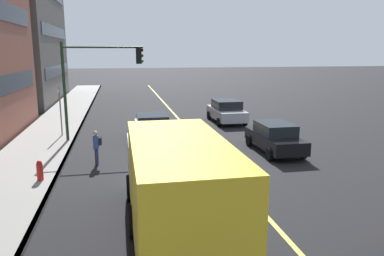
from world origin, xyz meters
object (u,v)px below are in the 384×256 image
object	(u,v)px
car_black	(275,137)
car_silver	(226,111)
car_white	(152,126)
street_sign_post	(60,108)
pedestrian_with_backpack	(97,145)
truck_yellow	(174,186)
traffic_light_mast	(96,74)
fire_hydrant	(40,172)

from	to	relation	value
car_black	car_silver	size ratio (longest dim) A/B	0.98
car_white	car_silver	xyz separation A→B (m)	(4.08, -5.70, 0.08)
car_black	street_sign_post	distance (m)	12.41
car_white	pedestrian_with_backpack	bearing A→B (deg)	148.40
car_black	street_sign_post	size ratio (longest dim) A/B	1.43
car_white	truck_yellow	bearing A→B (deg)	177.61
pedestrian_with_backpack	car_silver	bearing A→B (deg)	-44.33
pedestrian_with_backpack	traffic_light_mast	bearing A→B (deg)	1.64
pedestrian_with_backpack	street_sign_post	xyz separation A→B (m)	(5.99, 2.34, 0.86)
car_black	street_sign_post	xyz separation A→B (m)	(5.51, 11.07, 0.98)
fire_hydrant	truck_yellow	bearing A→B (deg)	-140.87
pedestrian_with_backpack	street_sign_post	distance (m)	6.49
car_silver	street_sign_post	size ratio (longest dim) A/B	1.47
truck_yellow	traffic_light_mast	xyz separation A→B (m)	(12.14, 2.54, 2.24)
car_white	truck_yellow	distance (m)	12.40
car_silver	traffic_light_mast	distance (m)	10.21
car_black	fire_hydrant	size ratio (longest dim) A/B	4.55
pedestrian_with_backpack	fire_hydrant	distance (m)	2.99
traffic_light_mast	fire_hydrant	distance (m)	7.72
pedestrian_with_backpack	street_sign_post	bearing A→B (deg)	21.36
street_sign_post	car_black	bearing A→B (deg)	-116.45
car_black	traffic_light_mast	xyz separation A→B (m)	(4.05, 8.86, 3.07)
truck_yellow	pedestrian_with_backpack	distance (m)	8.01
traffic_light_mast	pedestrian_with_backpack	bearing A→B (deg)	-178.36
car_silver	car_white	bearing A→B (deg)	125.57
truck_yellow	street_sign_post	world-z (taller)	truck_yellow
traffic_light_mast	street_sign_post	size ratio (longest dim) A/B	1.86
truck_yellow	fire_hydrant	distance (m)	7.13
pedestrian_with_backpack	traffic_light_mast	world-z (taller)	traffic_light_mast
pedestrian_with_backpack	truck_yellow	bearing A→B (deg)	-162.45
pedestrian_with_backpack	street_sign_post	world-z (taller)	street_sign_post
traffic_light_mast	street_sign_post	distance (m)	3.37
car_silver	pedestrian_with_backpack	distance (m)	12.34
truck_yellow	car_black	bearing A→B (deg)	-38.04
truck_yellow	street_sign_post	distance (m)	14.40
car_black	truck_yellow	xyz separation A→B (m)	(-8.08, 6.33, 0.82)
traffic_light_mast	fire_hydrant	world-z (taller)	traffic_light_mast
car_black	traffic_light_mast	bearing A→B (deg)	65.43
car_white	traffic_light_mast	size ratio (longest dim) A/B	0.72
car_black	car_silver	distance (m)	8.35
car_white	truck_yellow	size ratio (longest dim) A/B	0.51
car_white	car_black	xyz separation A→B (m)	(-4.27, -5.81, 0.03)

